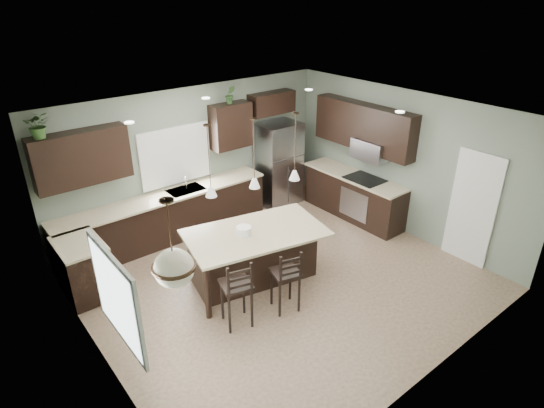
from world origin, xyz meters
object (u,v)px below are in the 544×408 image
(bar_stool_left, at_px, (236,292))
(bar_stool_center, at_px, (285,279))
(refrigerator, at_px, (278,164))
(kitchen_island, at_px, (256,256))
(serving_dish, at_px, (244,231))
(plant_back_left, at_px, (38,125))

(bar_stool_left, relative_size, bar_stool_center, 1.05)
(bar_stool_left, distance_m, bar_stool_center, 0.79)
(refrigerator, bearing_deg, bar_stool_left, -137.65)
(kitchen_island, relative_size, bar_stool_left, 1.97)
(refrigerator, relative_size, serving_dish, 7.71)
(serving_dish, relative_size, plant_back_left, 0.58)
(kitchen_island, xyz_separation_m, plant_back_left, (-2.35, 2.26, 2.15))
(bar_stool_center, height_order, plant_back_left, plant_back_left)
(kitchen_island, bearing_deg, serving_dish, 180.00)
(serving_dish, bearing_deg, bar_stool_left, -132.56)
(refrigerator, relative_size, bar_stool_center, 1.73)
(kitchen_island, relative_size, serving_dish, 9.26)
(bar_stool_center, relative_size, plant_back_left, 2.58)
(refrigerator, height_order, plant_back_left, plant_back_left)
(refrigerator, distance_m, bar_stool_left, 4.20)
(kitchen_island, xyz_separation_m, bar_stool_center, (-0.10, -0.87, 0.07))
(serving_dish, bearing_deg, refrigerator, 40.74)
(bar_stool_left, distance_m, plant_back_left, 3.88)
(plant_back_left, bearing_deg, serving_dish, -45.79)
(kitchen_island, height_order, plant_back_left, plant_back_left)
(serving_dish, height_order, bar_stool_left, bar_stool_left)
(bar_stool_center, bearing_deg, plant_back_left, 141.66)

